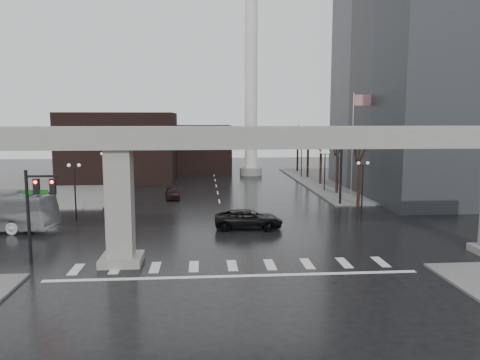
% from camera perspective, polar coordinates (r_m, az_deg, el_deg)
% --- Properties ---
extents(ground, '(160.00, 160.00, 0.00)m').
position_cam_1_polar(ground, '(30.85, -1.08, -9.81)').
color(ground, black).
rests_on(ground, ground).
extents(sidewalk_ne, '(28.00, 36.00, 0.15)m').
position_cam_1_polar(sidewalk_ne, '(71.63, 18.31, -0.16)').
color(sidewalk_ne, slate).
rests_on(sidewalk_ne, ground).
extents(sidewalk_nw, '(28.00, 36.00, 0.15)m').
position_cam_1_polar(sidewalk_nw, '(70.34, -24.65, -0.61)').
color(sidewalk_nw, slate).
rests_on(sidewalk_nw, ground).
extents(elevated_guideway, '(48.00, 2.60, 8.70)m').
position_cam_1_polar(elevated_guideway, '(29.64, 1.33, 3.05)').
color(elevated_guideway, gray).
rests_on(elevated_guideway, ground).
extents(office_tower, '(22.00, 26.00, 42.00)m').
position_cam_1_polar(office_tower, '(63.98, 24.48, 17.51)').
color(office_tower, '#58595D').
rests_on(office_tower, ground).
extents(building_far_left, '(16.00, 14.00, 10.00)m').
position_cam_1_polar(building_far_left, '(72.56, -14.27, 3.99)').
color(building_far_left, black).
rests_on(building_far_left, ground).
extents(building_far_mid, '(10.00, 10.00, 8.00)m').
position_cam_1_polar(building_far_mid, '(81.56, -4.71, 3.86)').
color(building_far_mid, black).
rests_on(building_far_mid, ground).
extents(smokestack, '(3.60, 3.60, 30.00)m').
position_cam_1_polar(smokestack, '(75.91, 1.36, 10.67)').
color(smokestack, silver).
rests_on(smokestack, ground).
extents(signal_mast_arm, '(12.12, 0.43, 8.00)m').
position_cam_1_polar(signal_mast_arm, '(49.49, 8.04, 3.56)').
color(signal_mast_arm, black).
rests_on(signal_mast_arm, ground).
extents(signal_left_pole, '(2.30, 0.30, 6.00)m').
position_cam_1_polar(signal_left_pole, '(32.10, -23.57, -2.29)').
color(signal_left_pole, black).
rests_on(signal_left_pole, ground).
extents(flagpole_assembly, '(2.06, 0.12, 12.00)m').
position_cam_1_polar(flagpole_assembly, '(54.18, 13.88, 5.55)').
color(flagpole_assembly, silver).
rests_on(flagpole_assembly, ground).
extents(lamp_right_0, '(1.22, 0.32, 5.11)m').
position_cam_1_polar(lamp_right_0, '(46.36, 14.72, 0.19)').
color(lamp_right_0, black).
rests_on(lamp_right_0, ground).
extents(lamp_right_1, '(1.22, 0.32, 5.11)m').
position_cam_1_polar(lamp_right_1, '(59.67, 10.31, 1.91)').
color(lamp_right_1, black).
rests_on(lamp_right_1, ground).
extents(lamp_right_2, '(1.22, 0.32, 5.11)m').
position_cam_1_polar(lamp_right_2, '(73.23, 7.52, 2.99)').
color(lamp_right_2, black).
rests_on(lamp_right_2, ground).
extents(lamp_left_0, '(1.22, 0.32, 5.11)m').
position_cam_1_polar(lamp_left_0, '(45.32, -19.51, -0.16)').
color(lamp_left_0, black).
rests_on(lamp_left_0, ground).
extents(lamp_left_1, '(1.22, 0.32, 5.11)m').
position_cam_1_polar(lamp_left_1, '(58.87, -16.02, 1.66)').
color(lamp_left_1, black).
rests_on(lamp_left_1, ground).
extents(lamp_left_2, '(1.22, 0.32, 5.11)m').
position_cam_1_polar(lamp_left_2, '(72.58, -13.85, 2.80)').
color(lamp_left_2, black).
rests_on(lamp_left_2, ground).
extents(tree_right_0, '(1.09, 1.58, 7.50)m').
position_cam_1_polar(tree_right_0, '(50.54, 14.31, 0.01)').
color(tree_right_0, black).
rests_on(tree_right_0, ground).
extents(tree_right_1, '(1.09, 1.61, 7.67)m').
position_cam_1_polar(tree_right_1, '(58.11, 11.78, 1.11)').
color(tree_right_1, black).
rests_on(tree_right_1, ground).
extents(tree_right_2, '(1.10, 1.63, 7.85)m').
position_cam_1_polar(tree_right_2, '(65.77, 9.83, 1.95)').
color(tree_right_2, black).
rests_on(tree_right_2, ground).
extents(tree_right_3, '(1.11, 1.66, 8.02)m').
position_cam_1_polar(tree_right_3, '(73.51, 8.29, 2.61)').
color(tree_right_3, black).
rests_on(tree_right_3, ground).
extents(tree_right_4, '(1.12, 1.69, 8.19)m').
position_cam_1_polar(tree_right_4, '(81.30, 7.05, 3.14)').
color(tree_right_4, black).
rests_on(tree_right_4, ground).
extents(pickup_truck, '(5.88, 3.05, 1.58)m').
position_cam_1_polar(pickup_truck, '(39.35, 1.07, -4.80)').
color(pickup_truck, black).
rests_on(pickup_truck, ground).
extents(far_car, '(1.95, 3.99, 1.31)m').
position_cam_1_polar(far_car, '(54.37, -8.24, -1.58)').
color(far_car, black).
rests_on(far_car, ground).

